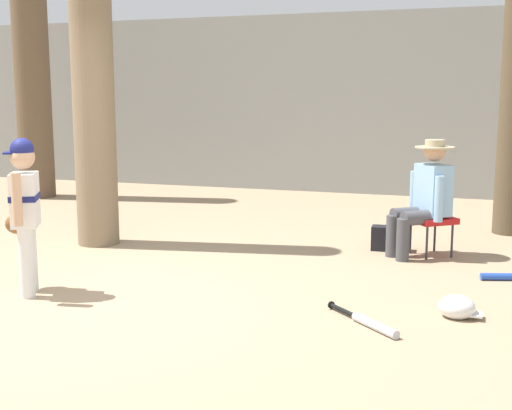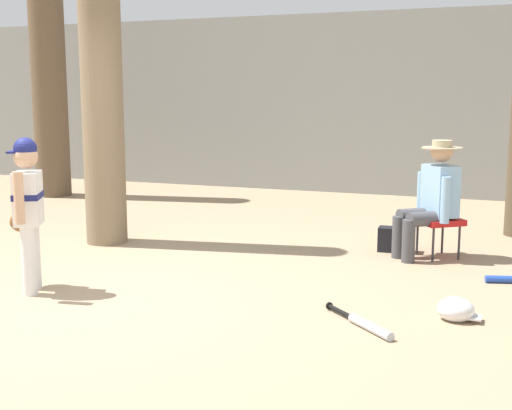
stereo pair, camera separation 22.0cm
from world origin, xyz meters
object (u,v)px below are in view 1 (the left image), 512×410
Objects in this scene: seated_spectator at (425,195)px; batting_helmet_white at (457,307)px; young_ballplayer at (24,206)px; folding_stool at (432,221)px; tree_near_player at (92,50)px; handbag_beside_stool at (388,238)px; tree_far_left at (30,39)px; bat_aluminum_silver at (369,323)px.

batting_helmet_white is at bearing -77.62° from seated_spectator.
folding_stool is at bearing 38.79° from young_ballplayer.
tree_near_player is 14.23× the size of handbag_beside_stool.
tree_near_player is 4.03× the size of seated_spectator.
folding_stool is 7.10m from tree_far_left.
tree_far_left is at bearing 148.59° from batting_helmet_white.
tree_near_player is 2.39m from young_ballplayer.
tree_near_player is 4.62m from batting_helmet_white.
handbag_beside_stool is (3.12, 0.69, -2.00)m from tree_near_player.
seated_spectator is 3.53× the size of handbag_beside_stool.
bat_aluminum_silver is 1.91× the size of batting_helmet_white.
tree_near_player is 0.82× the size of tree_far_left.
tree_near_player is 4.03m from folding_stool.
batting_helmet_white is at bearing -19.22° from tree_near_player.
bat_aluminum_silver is at bearing -28.32° from tree_near_player.
young_ballplayer is at bearing -141.20° from seated_spectator.
folding_stool is 1.75× the size of batting_helmet_white.
tree_near_player is 3.98m from tree_far_left.
handbag_beside_stool is 0.56× the size of bat_aluminum_silver.
tree_near_player is at bearing 104.53° from young_ballplayer.
batting_helmet_white is (3.42, 0.52, -0.66)m from young_ballplayer.
handbag_beside_stool is (-0.38, 0.16, -0.51)m from seated_spectator.
seated_spectator reaches higher than folding_stool.
tree_near_player is 3.84m from seated_spectator.
handbag_beside_stool is at bearing 94.80° from bat_aluminum_silver.
tree_near_player is 7.92× the size of bat_aluminum_silver.
handbag_beside_stool is 6.74m from tree_far_left.
bat_aluminum_silver is at bearing 1.80° from young_ballplayer.
batting_helmet_white is (6.75, -4.12, -2.44)m from tree_far_left.
tree_far_left is 9.70× the size of bat_aluminum_silver.
young_ballplayer reaches higher than bat_aluminum_silver.
batting_helmet_white is (3.91, -1.36, -2.05)m from tree_near_player.
young_ballplayer is at bearing -135.60° from handbag_beside_stool.
handbag_beside_stool reaches higher than bat_aluminum_silver.
batting_helmet_white is (0.59, 0.43, 0.05)m from bat_aluminum_silver.
bat_aluminum_silver is (6.17, -4.55, -2.49)m from tree_far_left.
folding_stool is 2.01m from batting_helmet_white.
tree_far_left is at bearing 125.65° from young_ballplayer.
young_ballplayer is at bearing -54.35° from tree_far_left.
tree_near_player reaches higher than handbag_beside_stool.
bat_aluminum_silver is (-0.25, -2.39, -0.33)m from folding_stool.
folding_stool is (3.57, 0.60, -1.76)m from tree_near_player.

